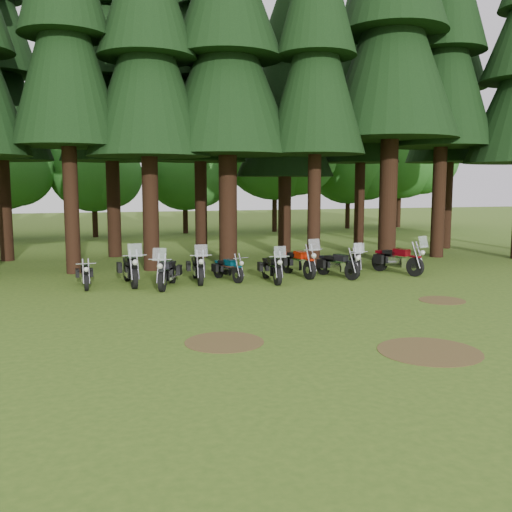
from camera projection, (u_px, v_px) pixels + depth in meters
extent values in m
plane|color=#385619|center=(313.00, 314.00, 15.63)|extent=(120.00, 120.00, 0.00)
cylinder|color=black|center=(71.00, 198.00, 22.39)|extent=(0.58, 0.58, 5.99)
cone|color=black|center=(65.00, 47.00, 21.67)|extent=(4.32, 4.32, 7.49)
cylinder|color=black|center=(150.00, 203.00, 23.23)|extent=(0.66, 0.66, 5.57)
cone|color=black|center=(147.00, 68.00, 22.56)|extent=(4.95, 4.95, 6.96)
cylinder|color=black|center=(228.00, 200.00, 24.23)|extent=(0.77, 0.77, 5.70)
cone|color=black|center=(227.00, 68.00, 23.54)|extent=(5.81, 5.81, 7.12)
cylinder|color=black|center=(314.00, 200.00, 23.88)|extent=(0.55, 0.55, 5.71)
cone|color=black|center=(316.00, 66.00, 23.19)|extent=(4.15, 4.15, 7.14)
cylinder|color=black|center=(388.00, 189.00, 25.69)|extent=(0.80, 0.80, 6.62)
cone|color=black|center=(393.00, 43.00, 24.89)|extent=(5.98, 5.98, 8.27)
cylinder|color=black|center=(439.00, 192.00, 27.46)|extent=(0.64, 0.64, 6.35)
cone|color=black|center=(444.00, 61.00, 26.70)|extent=(4.79, 4.79, 7.93)
cylinder|color=black|center=(4.00, 201.00, 26.13)|extent=(0.60, 0.60, 5.53)
cylinder|color=black|center=(114.00, 200.00, 27.62)|extent=(0.65, 0.65, 5.55)
cone|color=black|center=(110.00, 87.00, 26.95)|extent=(4.85, 4.85, 6.94)
cone|color=black|center=(108.00, 14.00, 26.54)|extent=(3.88, 3.88, 5.86)
cylinder|color=black|center=(201.00, 200.00, 27.42)|extent=(0.58, 0.58, 5.52)
cone|color=black|center=(200.00, 87.00, 26.76)|extent=(4.35, 4.35, 6.90)
cone|color=black|center=(199.00, 15.00, 26.35)|extent=(3.48, 3.48, 5.83)
cylinder|color=black|center=(285.00, 207.00, 29.07)|extent=(0.66, 0.66, 4.70)
cone|color=black|center=(285.00, 117.00, 28.50)|extent=(4.94, 4.94, 5.87)
cone|color=black|center=(286.00, 60.00, 28.15)|extent=(3.95, 3.95, 4.96)
cone|color=black|center=(286.00, 13.00, 27.87)|extent=(2.77, 2.77, 3.91)
cylinder|color=black|center=(359.00, 198.00, 29.84)|extent=(0.53, 0.53, 5.56)
cone|color=black|center=(362.00, 94.00, 29.17)|extent=(3.94, 3.94, 6.95)
cone|color=black|center=(363.00, 27.00, 28.75)|extent=(3.15, 3.15, 5.87)
cylinder|color=black|center=(447.00, 197.00, 31.33)|extent=(0.61, 0.61, 5.65)
cone|color=black|center=(451.00, 96.00, 30.65)|extent=(4.59, 4.59, 7.06)
cone|color=black|center=(454.00, 31.00, 30.23)|extent=(3.67, 3.67, 5.96)
cylinder|color=black|center=(1.00, 218.00, 35.93)|extent=(0.36, 0.36, 2.80)
sphere|color=#225D1F|center=(16.00, 169.00, 35.17)|extent=(4.67, 4.67, 4.67)
cylinder|color=black|center=(95.00, 218.00, 37.96)|extent=(0.36, 0.36, 2.55)
sphere|color=#225D1F|center=(93.00, 167.00, 37.53)|extent=(5.95, 5.95, 5.95)
sphere|color=#225D1F|center=(110.00, 176.00, 37.27)|extent=(4.25, 4.25, 4.25)
cylinder|color=black|center=(185.00, 216.00, 40.95)|extent=(0.36, 0.36, 2.47)
sphere|color=#225D1F|center=(185.00, 170.00, 40.54)|extent=(5.76, 5.76, 5.76)
sphere|color=#225D1F|center=(200.00, 178.00, 40.28)|extent=(4.12, 4.12, 4.12)
cylinder|color=black|center=(275.00, 208.00, 42.33)|extent=(0.36, 0.36, 3.52)
sphere|color=#225D1F|center=(275.00, 144.00, 41.74)|extent=(8.21, 8.21, 8.21)
sphere|color=#225D1F|center=(297.00, 155.00, 41.37)|extent=(5.87, 5.87, 5.87)
cylinder|color=black|center=(348.00, 210.00, 45.51)|extent=(0.36, 0.36, 2.94)
sphere|color=#225D1F|center=(349.00, 160.00, 45.02)|extent=(6.86, 6.86, 6.86)
sphere|color=#225D1F|center=(366.00, 169.00, 44.71)|extent=(4.90, 4.90, 4.90)
cylinder|color=black|center=(399.00, 206.00, 46.69)|extent=(0.36, 0.36, 3.52)
sphere|color=#225D1F|center=(400.00, 148.00, 46.10)|extent=(8.20, 8.20, 8.20)
sphere|color=#225D1F|center=(422.00, 158.00, 45.73)|extent=(5.86, 5.86, 5.86)
cylinder|color=#4C3D1E|center=(224.00, 342.00, 12.85)|extent=(1.80, 1.80, 0.01)
cylinder|color=#4C3D1E|center=(442.00, 300.00, 17.43)|extent=(1.40, 1.40, 0.01)
cylinder|color=#4C3D1E|center=(429.00, 351.00, 12.13)|extent=(2.20, 2.20, 0.01)
cylinder|color=black|center=(86.00, 282.00, 18.94)|extent=(0.15, 0.60, 0.59)
cylinder|color=black|center=(84.00, 276.00, 20.24)|extent=(0.15, 0.60, 0.59)
cube|color=silver|center=(85.00, 276.00, 19.62)|extent=(0.27, 0.64, 0.30)
cube|color=black|center=(85.00, 268.00, 19.39)|extent=(0.29, 0.50, 0.22)
cube|color=black|center=(84.00, 267.00, 19.78)|extent=(0.29, 0.50, 0.11)
cylinder|color=black|center=(134.00, 278.00, 19.33)|extent=(0.20, 0.74, 0.73)
cylinder|color=black|center=(127.00, 271.00, 20.93)|extent=(0.20, 0.74, 0.73)
cube|color=silver|center=(130.00, 271.00, 20.17)|extent=(0.36, 0.80, 0.38)
cube|color=black|center=(131.00, 261.00, 19.88)|extent=(0.37, 0.63, 0.27)
cube|color=black|center=(129.00, 260.00, 20.37)|extent=(0.37, 0.63, 0.13)
cube|color=silver|center=(135.00, 250.00, 18.90)|extent=(0.47, 0.17, 0.44)
cylinder|color=black|center=(162.00, 281.00, 18.80)|extent=(0.39, 0.70, 0.70)
cylinder|color=black|center=(172.00, 274.00, 20.41)|extent=(0.39, 0.70, 0.70)
cube|color=silver|center=(168.00, 274.00, 19.65)|extent=(0.54, 0.79, 0.36)
cube|color=black|center=(166.00, 264.00, 19.36)|extent=(0.50, 0.65, 0.25)
cube|color=black|center=(169.00, 264.00, 19.84)|extent=(0.50, 0.65, 0.13)
cube|color=silver|center=(159.00, 254.00, 18.37)|extent=(0.46, 0.28, 0.42)
cylinder|color=black|center=(200.00, 276.00, 19.91)|extent=(0.21, 0.70, 0.69)
cylinder|color=black|center=(195.00, 269.00, 21.48)|extent=(0.21, 0.70, 0.69)
cube|color=silver|center=(197.00, 270.00, 20.73)|extent=(0.35, 0.75, 0.36)
cube|color=black|center=(198.00, 260.00, 20.45)|extent=(0.36, 0.60, 0.25)
cube|color=black|center=(197.00, 260.00, 20.92)|extent=(0.36, 0.60, 0.13)
cube|color=silver|center=(201.00, 251.00, 19.48)|extent=(0.45, 0.17, 0.41)
cylinder|color=black|center=(238.00, 275.00, 20.42)|extent=(0.29, 0.60, 0.58)
cylinder|color=black|center=(218.00, 270.00, 21.55)|extent=(0.29, 0.60, 0.58)
cube|color=silver|center=(227.00, 270.00, 21.01)|extent=(0.42, 0.67, 0.30)
cube|color=#084356|center=(230.00, 262.00, 20.80)|extent=(0.40, 0.54, 0.21)
cube|color=black|center=(224.00, 262.00, 21.14)|extent=(0.40, 0.54, 0.11)
cylinder|color=black|center=(278.00, 276.00, 19.97)|extent=(0.18, 0.67, 0.66)
cylinder|color=black|center=(266.00, 270.00, 21.46)|extent=(0.18, 0.67, 0.66)
cube|color=silver|center=(271.00, 270.00, 20.75)|extent=(0.32, 0.72, 0.34)
cube|color=black|center=(273.00, 261.00, 20.49)|extent=(0.33, 0.57, 0.24)
cube|color=black|center=(269.00, 261.00, 20.93)|extent=(0.33, 0.57, 0.12)
cube|color=silver|center=(280.00, 252.00, 19.57)|extent=(0.43, 0.15, 0.40)
cylinder|color=black|center=(309.00, 270.00, 21.21)|extent=(0.25, 0.74, 0.72)
cylinder|color=black|center=(288.00, 264.00, 22.72)|extent=(0.25, 0.74, 0.72)
cube|color=silver|center=(297.00, 264.00, 22.00)|extent=(0.41, 0.80, 0.37)
cube|color=red|center=(301.00, 255.00, 21.73)|extent=(0.41, 0.64, 0.26)
cube|color=black|center=(294.00, 255.00, 22.18)|extent=(0.41, 0.64, 0.13)
cube|color=silver|center=(314.00, 245.00, 20.79)|extent=(0.47, 0.20, 0.43)
cylinder|color=black|center=(352.00, 271.00, 21.06)|extent=(0.35, 0.67, 0.66)
cylinder|color=black|center=(323.00, 267.00, 22.30)|extent=(0.35, 0.67, 0.66)
cube|color=silver|center=(336.00, 266.00, 21.70)|extent=(0.49, 0.75, 0.34)
cube|color=black|center=(341.00, 258.00, 21.48)|extent=(0.46, 0.62, 0.24)
cube|color=black|center=(332.00, 257.00, 21.85)|extent=(0.46, 0.62, 0.12)
cube|color=silver|center=(358.00, 248.00, 20.71)|extent=(0.44, 0.25, 0.39)
cylinder|color=black|center=(357.00, 269.00, 21.88)|extent=(0.32, 0.63, 0.62)
cylinder|color=black|center=(352.00, 263.00, 23.32)|extent=(0.32, 0.63, 0.62)
cube|color=silver|center=(354.00, 264.00, 22.63)|extent=(0.45, 0.71, 0.32)
cube|color=black|center=(355.00, 256.00, 22.38)|extent=(0.43, 0.58, 0.23)
cube|color=black|center=(354.00, 255.00, 22.81)|extent=(0.43, 0.58, 0.11)
cube|color=silver|center=(359.00, 248.00, 21.49)|extent=(0.41, 0.24, 0.37)
cylinder|color=black|center=(415.00, 267.00, 21.91)|extent=(0.40, 0.75, 0.74)
cylinder|color=black|center=(380.00, 262.00, 23.27)|extent=(0.40, 0.75, 0.74)
cube|color=silver|center=(396.00, 262.00, 22.62)|extent=(0.56, 0.84, 0.38)
cube|color=maroon|center=(401.00, 252.00, 22.37)|extent=(0.53, 0.69, 0.27)
cube|color=black|center=(391.00, 252.00, 22.78)|extent=(0.53, 0.69, 0.13)
cube|color=silver|center=(423.00, 242.00, 21.52)|extent=(0.49, 0.29, 0.44)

